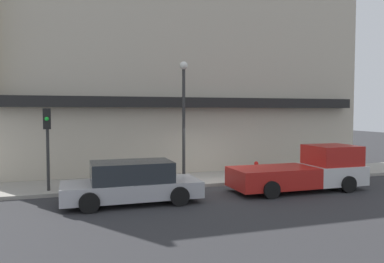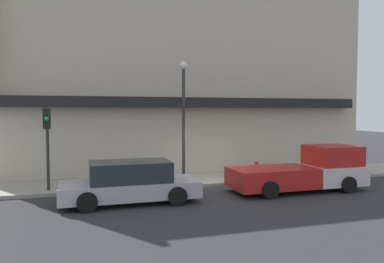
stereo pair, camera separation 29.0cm
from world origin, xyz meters
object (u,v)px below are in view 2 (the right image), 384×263
Objects in this scene: parked_car at (130,183)px; street_lamp at (184,106)px; fire_hydrant at (257,169)px; traffic_light at (47,134)px; pickup_truck at (305,171)px.

parked_car is 0.91× the size of street_lamp.
traffic_light is at bearing -177.93° from fire_hydrant.
street_lamp reaches higher than parked_car.
traffic_light reaches higher than pickup_truck.
street_lamp is at bearing 46.67° from parked_car.
fire_hydrant is at bearing 107.46° from pickup_truck.
parked_car is (-7.21, 0.00, -0.07)m from pickup_truck.
traffic_light reaches higher than fire_hydrant.
fire_hydrant is 0.23× the size of traffic_light.
traffic_light is at bearing 165.91° from pickup_truck.
pickup_truck is 1.16× the size of parked_car.
traffic_light is at bearing -175.53° from street_lamp.
pickup_truck is 7.21m from parked_car.
parked_car is 6.85m from fire_hydrant.
fire_hydrant is 9.42m from traffic_light.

